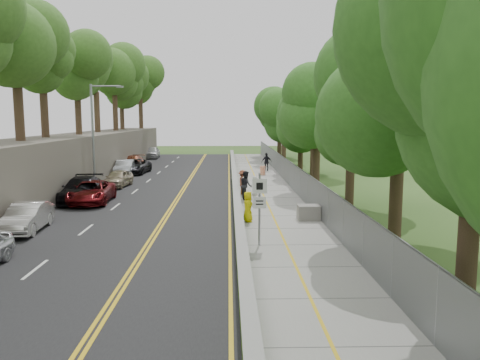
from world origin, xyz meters
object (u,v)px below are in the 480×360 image
at_px(person_far, 267,162).
at_px(car_1, 27,217).
at_px(streetlight, 96,128).
at_px(construction_barrel, 263,171).
at_px(signpost, 259,201).
at_px(painter_0, 248,207).
at_px(car_2, 92,192).
at_px(concrete_block, 309,212).

bearing_deg(person_far, car_1, 50.58).
distance_m(streetlight, construction_barrel, 16.09).
height_order(signpost, painter_0, signpost).
xyz_separation_m(construction_barrel, car_1, (-12.91, -21.98, 0.24)).
bearing_deg(car_1, car_2, 79.25).
relative_size(signpost, construction_barrel, 3.60).
distance_m(construction_barrel, car_1, 25.50).
distance_m(car_1, painter_0, 10.81).
bearing_deg(car_1, person_far, 58.21).
bearing_deg(streetlight, concrete_block, -39.62).
bearing_deg(car_1, painter_0, 5.57).
height_order(streetlight, person_far, streetlight).
xyz_separation_m(construction_barrel, person_far, (0.66, 3.60, 0.49)).
xyz_separation_m(streetlight, car_2, (1.46, -6.70, -3.90)).
relative_size(streetlight, painter_0, 5.00).
bearing_deg(streetlight, painter_0, -48.01).
height_order(car_1, car_2, car_2).
bearing_deg(car_2, person_far, 52.25).
bearing_deg(car_2, signpost, -48.46).
distance_m(car_2, painter_0, 11.32).
distance_m(car_1, person_far, 28.96).
height_order(concrete_block, person_far, person_far).
bearing_deg(streetlight, car_1, -87.79).
bearing_deg(streetlight, person_far, 38.80).
bearing_deg(car_2, concrete_block, -24.82).
xyz_separation_m(signpost, car_2, (-10.05, 10.32, -1.22)).
xyz_separation_m(car_2, person_far, (12.66, 18.06, 0.22)).
height_order(streetlight, car_1, streetlight).
relative_size(streetlight, concrete_block, 6.84).
xyz_separation_m(streetlight, concrete_block, (14.48, -11.99, -4.20)).
bearing_deg(car_1, concrete_block, 5.28).
bearing_deg(painter_0, car_2, 52.17).
height_order(construction_barrel, person_far, person_far).
bearing_deg(construction_barrel, painter_0, -96.35).
xyz_separation_m(streetlight, car_1, (0.55, -14.22, -3.92)).
bearing_deg(car_1, signpost, -18.12).
xyz_separation_m(signpost, construction_barrel, (1.95, 24.78, -1.48)).
bearing_deg(signpost, car_1, 165.71).
bearing_deg(construction_barrel, car_1, -120.43).
bearing_deg(painter_0, streetlight, 34.74).
height_order(signpost, construction_barrel, signpost).
bearing_deg(concrete_block, signpost, -120.57).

